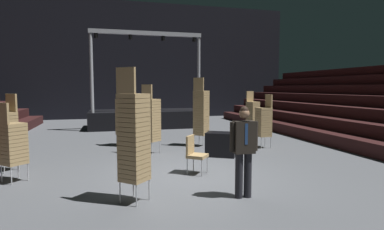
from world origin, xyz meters
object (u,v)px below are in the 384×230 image
chair_stack_mid_left (151,119)px  stage_riser (146,117)px  chair_stack_mid_right (13,142)px  chair_stack_front_left (6,133)px  chair_stack_mid_centre (253,113)px  chair_stack_rear_left (264,121)px  loose_chair_near_man (195,152)px  chair_stack_front_right (123,122)px  equipment_road_case (221,144)px  chair_stack_rear_right (134,136)px  chair_stack_rear_centre (201,112)px  man_with_tie (244,146)px

chair_stack_mid_left → stage_riser: bearing=133.9°
chair_stack_mid_left → chair_stack_mid_right: size_ratio=1.24×
chair_stack_front_left → chair_stack_mid_centre: bearing=-113.8°
chair_stack_rear_left → loose_chair_near_man: bearing=125.8°
stage_riser → loose_chair_near_man: (0.15, -9.50, -0.03)m
chair_stack_front_right → chair_stack_mid_left: 1.84m
chair_stack_mid_left → chair_stack_rear_left: 3.97m
loose_chair_near_man → equipment_road_case: bearing=-179.4°
loose_chair_near_man → chair_stack_mid_centre: bearing=-179.5°
chair_stack_mid_centre → equipment_road_case: 4.58m
chair_stack_mid_left → chair_stack_rear_left: bearing=48.4°
chair_stack_rear_right → chair_stack_front_left: bearing=177.8°
chair_stack_rear_left → chair_stack_rear_right: (-4.83, -4.20, 0.29)m
chair_stack_front_left → loose_chair_near_man: (4.58, -1.47, -0.45)m
chair_stack_mid_left → loose_chair_near_man: 2.80m
chair_stack_mid_left → chair_stack_mid_right: bearing=-97.4°
chair_stack_rear_centre → equipment_road_case: size_ratio=2.75×
chair_stack_rear_centre → equipment_road_case: chair_stack_rear_centre is taller
chair_stack_mid_centre → chair_stack_rear_centre: chair_stack_rear_centre is taller
man_with_tie → equipment_road_case: size_ratio=1.97×
chair_stack_front_left → chair_stack_rear_right: size_ratio=0.79×
stage_riser → man_with_tie: stage_riser is taller
chair_stack_mid_centre → chair_stack_rear_left: chair_stack_mid_centre is taller
stage_riser → chair_stack_rear_centre: stage_riser is taller
man_with_tie → chair_stack_mid_centre: 8.04m
chair_stack_mid_left → man_with_tie: bearing=-26.5°
stage_riser → loose_chair_near_man: 9.51m
chair_stack_rear_centre → chair_stack_mid_centre: bearing=77.5°
chair_stack_mid_right → chair_stack_rear_right: chair_stack_rear_right is taller
loose_chair_near_man → chair_stack_rear_centre: bearing=-160.6°
chair_stack_rear_right → chair_stack_mid_left: bearing=121.9°
chair_stack_mid_centre → chair_stack_rear_left: (-0.85, -2.67, -0.04)m
chair_stack_rear_left → chair_stack_front_right: bearing=67.7°
chair_stack_front_right → chair_stack_rear_right: 5.87m
chair_stack_mid_right → equipment_road_case: 5.62m
chair_stack_mid_left → chair_stack_mid_centre: chair_stack_mid_left is taller
chair_stack_front_right → chair_stack_rear_left: chair_stack_rear_left is taller
stage_riser → chair_stack_front_right: (-1.39, -5.23, 0.30)m
chair_stack_mid_centre → chair_stack_rear_centre: 3.42m
chair_stack_front_right → chair_stack_mid_right: chair_stack_mid_right is taller
man_with_tie → chair_stack_front_right: 6.48m
man_with_tie → chair_stack_mid_right: bearing=-24.4°
equipment_road_case → chair_stack_front_right: bearing=138.0°
chair_stack_rear_centre → chair_stack_front_right: bearing=-150.3°
man_with_tie → chair_stack_front_right: (-2.01, 6.16, -0.15)m
chair_stack_mid_centre → man_with_tie: bearing=43.9°
stage_riser → chair_stack_front_left: 9.18m
stage_riser → loose_chair_near_man: size_ratio=6.19×
man_with_tie → equipment_road_case: (0.85, 3.59, -0.64)m
chair_stack_mid_left → chair_stack_mid_right: chair_stack_mid_left is taller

